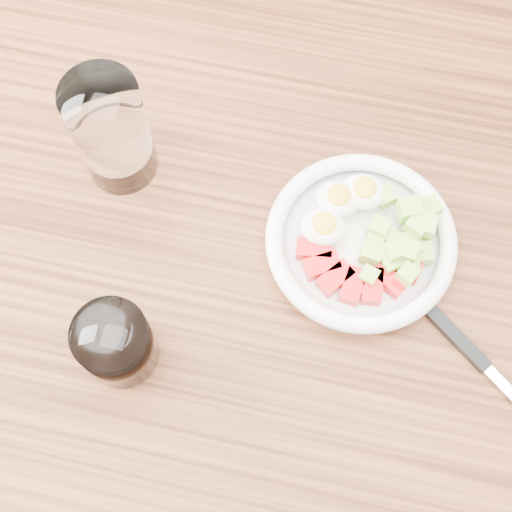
% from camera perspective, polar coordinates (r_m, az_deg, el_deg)
% --- Properties ---
extents(ground, '(4.00, 4.00, 0.00)m').
position_cam_1_polar(ground, '(1.52, 0.29, -10.86)').
color(ground, brown).
rests_on(ground, ground).
extents(dining_table, '(1.50, 0.90, 0.77)m').
position_cam_1_polar(dining_table, '(0.87, 0.50, -3.72)').
color(dining_table, brown).
rests_on(dining_table, ground).
extents(bowl, '(0.21, 0.21, 0.05)m').
position_cam_1_polar(bowl, '(0.77, 8.52, 1.31)').
color(bowl, white).
rests_on(bowl, dining_table).
extents(fork, '(0.19, 0.15, 0.01)m').
position_cam_1_polar(fork, '(0.78, 16.81, -7.37)').
color(fork, black).
rests_on(fork, dining_table).
extents(water_glass, '(0.08, 0.08, 0.14)m').
position_cam_1_polar(water_glass, '(0.78, -11.49, 9.71)').
color(water_glass, white).
rests_on(water_glass, dining_table).
extents(coffee_glass, '(0.07, 0.07, 0.09)m').
position_cam_1_polar(coffee_glass, '(0.72, -11.10, -6.94)').
color(coffee_glass, white).
rests_on(coffee_glass, dining_table).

